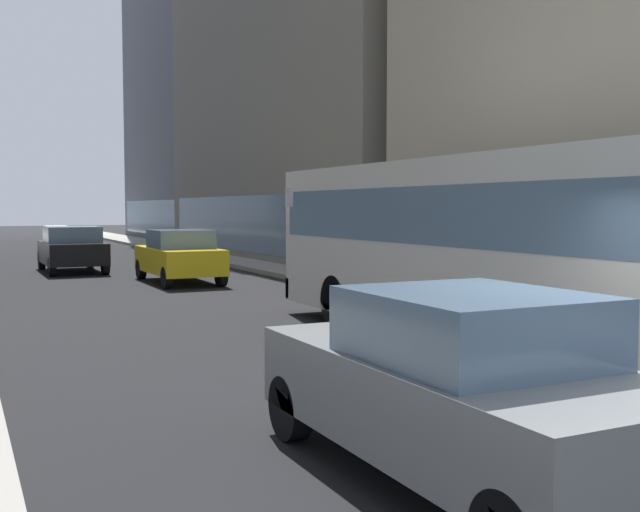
{
  "coord_description": "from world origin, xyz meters",
  "views": [
    {
      "loc": [
        -4.9,
        -4.83,
        2.29
      ],
      "look_at": [
        1.12,
        7.49,
        1.4
      ],
      "focal_mm": 41.95,
      "sensor_mm": 36.0,
      "label": 1
    }
  ],
  "objects_px": {
    "transit_bus": "(509,241)",
    "pedestrian_with_handbag": "(486,268)",
    "car_grey_wagon": "(459,386)",
    "car_black_suv": "(72,249)",
    "car_yellow_taxi": "(179,256)"
  },
  "relations": [
    {
      "from": "transit_bus",
      "to": "car_yellow_taxi",
      "type": "bearing_deg",
      "value": 96.94
    },
    {
      "from": "transit_bus",
      "to": "car_grey_wagon",
      "type": "relative_size",
      "value": 2.8
    },
    {
      "from": "car_yellow_taxi",
      "to": "pedestrian_with_handbag",
      "type": "xyz_separation_m",
      "value": [
        4.0,
        -9.61,
        0.19
      ]
    },
    {
      "from": "car_yellow_taxi",
      "to": "car_grey_wagon",
      "type": "xyz_separation_m",
      "value": [
        -2.4,
        -17.28,
        -0.0
      ]
    },
    {
      "from": "car_black_suv",
      "to": "car_grey_wagon",
      "type": "height_order",
      "value": "same"
    },
    {
      "from": "car_black_suv",
      "to": "pedestrian_with_handbag",
      "type": "relative_size",
      "value": 2.41
    },
    {
      "from": "car_yellow_taxi",
      "to": "car_black_suv",
      "type": "xyz_separation_m",
      "value": [
        -2.4,
        5.39,
        0.0
      ]
    },
    {
      "from": "car_black_suv",
      "to": "car_grey_wagon",
      "type": "relative_size",
      "value": 0.99
    },
    {
      "from": "car_black_suv",
      "to": "pedestrian_with_handbag",
      "type": "height_order",
      "value": "pedestrian_with_handbag"
    },
    {
      "from": "transit_bus",
      "to": "pedestrian_with_handbag",
      "type": "bearing_deg",
      "value": 55.88
    },
    {
      "from": "pedestrian_with_handbag",
      "to": "car_black_suv",
      "type": "bearing_deg",
      "value": 113.1
    },
    {
      "from": "car_yellow_taxi",
      "to": "car_grey_wagon",
      "type": "distance_m",
      "value": 17.44
    },
    {
      "from": "car_grey_wagon",
      "to": "pedestrian_with_handbag",
      "type": "xyz_separation_m",
      "value": [
        6.4,
        7.67,
        0.19
      ]
    },
    {
      "from": "transit_bus",
      "to": "car_grey_wagon",
      "type": "height_order",
      "value": "transit_bus"
    },
    {
      "from": "car_grey_wagon",
      "to": "pedestrian_with_handbag",
      "type": "relative_size",
      "value": 2.44
    }
  ]
}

